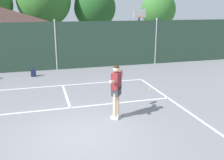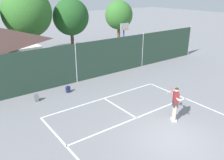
# 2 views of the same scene
# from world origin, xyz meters

# --- Properties ---
(ground_plane) EXTENTS (120.00, 120.00, 0.00)m
(ground_plane) POSITION_xyz_m (0.00, 0.00, 0.00)
(ground_plane) COLOR gray
(court_markings) EXTENTS (8.30, 11.10, 0.01)m
(court_markings) POSITION_xyz_m (0.00, 0.65, 0.00)
(court_markings) COLOR white
(court_markings) RESTS_ON ground
(chainlink_fence) EXTENTS (26.09, 0.09, 3.01)m
(chainlink_fence) POSITION_xyz_m (0.00, 9.00, 1.43)
(chainlink_fence) COLOR #284233
(chainlink_fence) RESTS_ON ground
(basketball_hoop) EXTENTS (0.90, 0.67, 3.55)m
(basketball_hoop) POSITION_xyz_m (6.12, 11.10, 2.31)
(basketball_hoop) COLOR #284CB2
(basketball_hoop) RESTS_ON ground
(treeline_backdrop) EXTENTS (25.10, 4.27, 6.67)m
(treeline_backdrop) POSITION_xyz_m (-1.62, 17.96, 3.82)
(treeline_backdrop) COLOR brown
(treeline_backdrop) RESTS_ON ground
(tennis_player) EXTENTS (0.85, 1.23, 1.85)m
(tennis_player) POSITION_xyz_m (1.42, 1.15, 1.11)
(tennis_player) COLOR silver
(tennis_player) RESTS_ON ground
(tennis_ball) EXTENTS (0.07, 0.07, 0.07)m
(tennis_ball) POSITION_xyz_m (3.78, 3.61, 0.03)
(tennis_ball) COLOR #CCE033
(tennis_ball) RESTS_ON ground
(backpack_navy) EXTENTS (0.28, 0.25, 0.46)m
(backpack_navy) POSITION_xyz_m (-1.38, 7.70, 0.19)
(backpack_navy) COLOR navy
(backpack_navy) RESTS_ON ground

